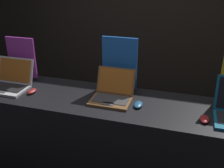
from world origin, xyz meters
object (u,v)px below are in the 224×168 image
Objects in this scene: promo_stand_front at (22,60)px; mouse_front at (32,91)px; mouse_middle at (138,105)px; laptop_front at (10,81)px; laptop_middle at (113,93)px; promo_stand_middle at (120,65)px; mouse_back at (205,119)px.

mouse_front is at bearing -46.44° from promo_stand_front.
mouse_front is at bearing -178.25° from mouse_middle.
laptop_front reaches higher than laptop_middle.
laptop_front is 3.08× the size of mouse_middle.
laptop_front is 0.97m from laptop_middle.
laptop_middle is at bearing 165.40° from mouse_middle.
mouse_middle is at bearing -0.79° from laptop_front.
promo_stand_front is 1.27× the size of laptop_middle.
mouse_front and mouse_middle have the same top height.
mouse_middle is 0.25× the size of promo_stand_middle.
laptop_front is 0.77× the size of promo_stand_middle.
laptop_middle is 0.75m from mouse_back.
promo_stand_front is at bearing 169.60° from mouse_back.
laptop_middle is 0.28m from promo_stand_middle.
mouse_back is at bearing -25.53° from promo_stand_middle.
laptop_middle is at bearing 169.49° from mouse_back.
laptop_front is 1.20m from mouse_middle.
mouse_back is (1.45, -0.05, -0.00)m from mouse_front.
promo_stand_front is at bearing 133.56° from mouse_front.
mouse_middle is 0.42m from promo_stand_middle.
promo_stand_front is 0.97m from promo_stand_middle.
promo_stand_front reaches higher than mouse_front.
mouse_front is 1.45m from mouse_back.
laptop_middle reaches higher than mouse_middle.
laptop_front is at bearing 179.21° from mouse_middle.
promo_stand_front reaches higher than mouse_back.
laptop_front reaches higher than mouse_back.
promo_stand_middle is at bearing 2.26° from promo_stand_front.
mouse_middle is 1.02× the size of mouse_back.
promo_stand_middle is 4.09× the size of mouse_back.
laptop_front is 1.02m from promo_stand_middle.
laptop_front is 0.26m from promo_stand_front.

